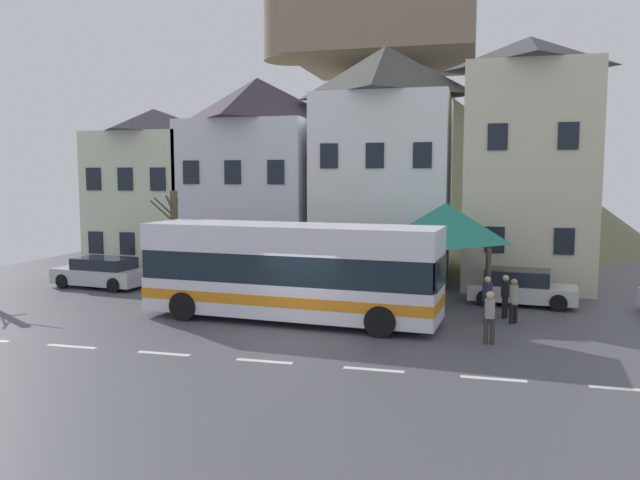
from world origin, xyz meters
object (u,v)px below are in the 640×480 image
Objects in this scene: pedestrian_03 at (487,295)px; pedestrian_00 at (505,294)px; pedestrian_02 at (514,300)px; parked_car_00 at (102,273)px; bus_shelter at (445,223)px; transit_bus at (290,272)px; townhouse_00 at (156,190)px; parked_car_01 at (521,288)px; townhouse_01 at (258,177)px; hilltop_castle at (385,137)px; townhouse_03 at (526,163)px; pedestrian_01 at (490,314)px; bare_tree_00 at (174,243)px; public_bench at (391,282)px; townhouse_02 at (385,165)px.

pedestrian_00 is at bearing 57.72° from pedestrian_03.
pedestrian_02 is at bearing -72.61° from pedestrian_00.
pedestrian_02 is at bearing 178.12° from parked_car_00.
bus_shelter is 2.58× the size of pedestrian_02.
transit_bus is 6.77m from pedestrian_03.
townhouse_00 is 19.20m from parked_car_01.
pedestrian_00 is 1.00× the size of pedestrian_02.
hilltop_castle is (3.59, 20.57, 3.16)m from townhouse_01.
bus_shelter reaches higher than pedestrian_02.
townhouse_03 reaches higher than pedestrian_00.
pedestrian_01 is at bearing -106.29° from pedestrian_02.
hilltop_castle is 30.48m from pedestrian_00.
townhouse_00 reaches higher than bare_tree_00.
townhouse_03 is at bearing 53.72° from transit_bus.
bus_shelter is 6.38m from pedestrian_01.
pedestrian_01 is 1.10× the size of public_bench.
townhouse_00 is 19.85m from pedestrian_02.
parked_car_00 is (-8.96, -26.49, -7.48)m from hilltop_castle.
public_bench is at bearing -28.38° from townhouse_01.
pedestrian_03 is 0.37× the size of bare_tree_00.
townhouse_01 reaches higher than bare_tree_00.
townhouse_03 is 19.89m from parked_car_00.
townhouse_00 is 2.03× the size of parked_car_01.
pedestrian_03 reaches higher than pedestrian_00.
pedestrian_02 is (5.64, -8.11, -4.75)m from townhouse_02.
bus_shelter is 0.90× the size of bare_tree_00.
townhouse_01 reaches higher than pedestrian_02.
transit_bus is 6.57× the size of pedestrian_01.
hilltop_castle reaches higher than townhouse_01.
pedestrian_00 is 0.95× the size of pedestrian_03.
pedestrian_02 is (-0.84, -8.13, -4.80)m from townhouse_03.
transit_bus is 6.86m from pedestrian_01.
hilltop_castle reaches higher than transit_bus.
townhouse_03 is 9.71m from pedestrian_03.
pedestrian_00 is at bearing -22.47° from townhouse_00.
pedestrian_03 is 6.20m from public_bench.
parked_car_00 is 17.68m from pedestrian_01.
transit_bus is 7.69m from pedestrian_02.
townhouse_02 reaches higher than townhouse_00.
townhouse_01 is 0.90× the size of townhouse_02.
townhouse_02 is 6.93× the size of pedestrian_01.
transit_bus is at bearing -142.46° from parked_car_01.
townhouse_00 is 5.26× the size of pedestrian_03.
transit_bus is at bearing -64.62° from townhouse_01.
pedestrian_02 is (17.63, -2.66, 0.14)m from parked_car_00.
pedestrian_02 is 6.61m from public_bench.
bare_tree_00 reaches higher than pedestrian_03.
pedestrian_00 is at bearing -0.21° from bare_tree_00.
townhouse_00 is at bearing -113.44° from hilltop_castle.
pedestrian_03 is (7.79, -29.38, -7.17)m from hilltop_castle.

